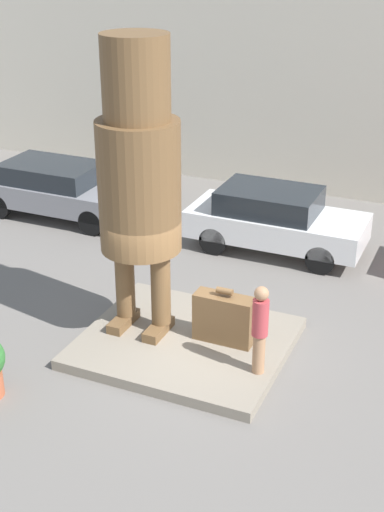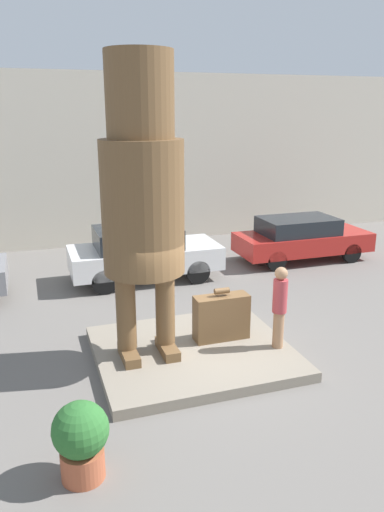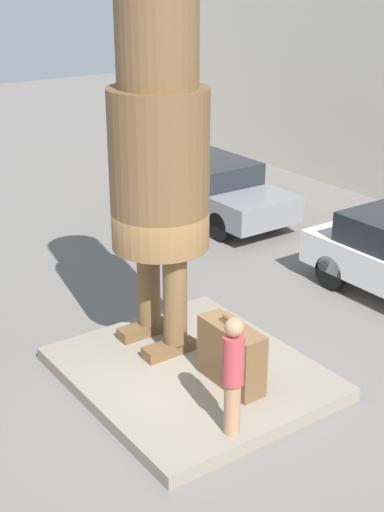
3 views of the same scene
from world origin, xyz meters
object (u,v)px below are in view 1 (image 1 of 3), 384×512
object	(u,v)px
giant_suitcase	(224,318)
parked_car_white	(274,219)
statue_figure	(139,168)
tourist	(260,326)
parked_car_grey	(58,188)

from	to	relation	value
giant_suitcase	parked_car_white	world-z (taller)	parked_car_white
statue_figure	tourist	distance (m)	3.56
tourist	parked_car_grey	xyz separation A→B (m)	(-7.74, 5.38, -0.33)
giant_suitcase	parked_car_white	distance (m)	4.85
statue_figure	tourist	size ratio (longest dim) A/B	3.30
giant_suitcase	parked_car_white	bearing A→B (deg)	96.55
parked_car_grey	parked_car_white	world-z (taller)	parked_car_white
statue_figure	parked_car_grey	distance (m)	7.53
parked_car_white	statue_figure	bearing A→B (deg)	-102.43
giant_suitcase	parked_car_grey	xyz separation A→B (m)	(-6.79, 4.64, 0.12)
statue_figure	parked_car_white	bearing A→B (deg)	77.57
statue_figure	parked_car_white	distance (m)	5.73
giant_suitcase	tourist	world-z (taller)	tourist
tourist	parked_car_white	bearing A→B (deg)	105.16
statue_figure	tourist	bearing A→B (deg)	-12.68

